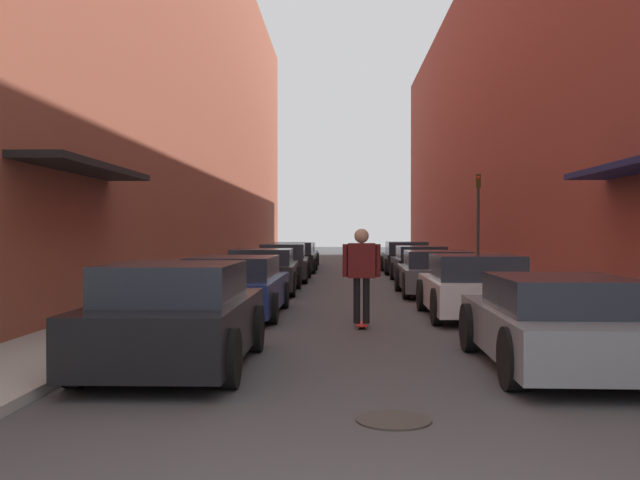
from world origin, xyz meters
The scene contains 19 objects.
ground centered at (0.00, 21.25, 0.00)m, with size 116.86×116.86×0.00m, color #424244.
curb_strip_left centered at (-4.38, 26.56, 0.06)m, with size 1.80×53.12×0.12m.
curb_strip_right centered at (4.38, 26.56, 0.06)m, with size 1.80×53.12×0.12m.
building_row_left centered at (-7.28, 26.56, 7.75)m, with size 4.90×53.12×15.50m.
building_row_right centered at (7.28, 26.56, 6.62)m, with size 4.90×53.12×13.24m.
parked_car_left_0 centered at (-2.42, 5.63, 0.65)m, with size 1.92×3.96×1.35m.
parked_car_left_1 centered at (-2.52, 11.37, 0.60)m, with size 2.03×4.59×1.24m.
parked_car_left_2 centered at (-2.53, 16.92, 0.63)m, with size 2.03×4.40×1.27m.
parked_car_left_3 centered at (-2.34, 22.00, 0.64)m, with size 1.85×4.47×1.33m.
parked_car_left_4 centered at (-2.35, 27.55, 0.63)m, with size 2.02×4.34×1.30m.
parked_car_left_5 centered at (-2.36, 32.43, 0.60)m, with size 1.88×4.19×1.21m.
parked_car_right_0 centered at (2.45, 5.67, 0.59)m, with size 1.95×4.15×1.19m.
parked_car_right_1 centered at (2.40, 11.08, 0.63)m, with size 2.01×3.97×1.29m.
parked_car_right_2 centered at (2.34, 16.25, 0.61)m, with size 2.07×4.17×1.23m.
parked_car_right_3 centered at (2.46, 21.29, 0.62)m, with size 1.92×3.93×1.26m.
parked_car_right_4 centered at (2.47, 26.83, 0.65)m, with size 1.96×4.68×1.34m.
skateboarder centered at (0.07, 9.60, 1.12)m, with size 0.69×0.78×1.81m.
manhole_cover centered at (0.17, 3.14, 0.01)m, with size 0.70×0.70×0.02m.
traffic_light centered at (4.35, 20.77, 2.33)m, with size 0.16×0.22×3.58m.
Camera 1 is at (-0.32, -3.43, 1.75)m, focal length 40.00 mm.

